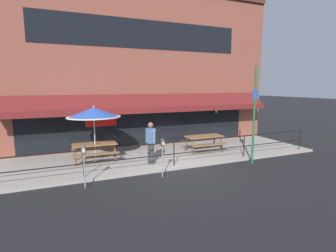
{
  "coord_description": "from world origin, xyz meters",
  "views": [
    {
      "loc": [
        -4.16,
        -8.94,
        3.26
      ],
      "look_at": [
        0.29,
        1.6,
        1.5
      ],
      "focal_mm": 28.0,
      "sensor_mm": 36.0,
      "label": 1
    }
  ],
  "objects_px": {
    "pedestrian_walking": "(151,141)",
    "parking_meter_far": "(162,146)",
    "picnic_table_left": "(95,147)",
    "patio_umbrella_left": "(94,113)",
    "picnic_table_centre": "(204,139)",
    "street_sign_pole": "(254,115)",
    "parking_meter_near": "(84,153)"
  },
  "relations": [
    {
      "from": "street_sign_pole",
      "to": "parking_meter_near",
      "type": "bearing_deg",
      "value": -179.55
    },
    {
      "from": "parking_meter_near",
      "to": "street_sign_pole",
      "type": "height_order",
      "value": "street_sign_pole"
    },
    {
      "from": "parking_meter_far",
      "to": "pedestrian_walking",
      "type": "bearing_deg",
      "value": 88.09
    },
    {
      "from": "parking_meter_near",
      "to": "pedestrian_walking",
      "type": "bearing_deg",
      "value": 27.17
    },
    {
      "from": "picnic_table_centre",
      "to": "parking_meter_near",
      "type": "height_order",
      "value": "parking_meter_near"
    },
    {
      "from": "patio_umbrella_left",
      "to": "street_sign_pole",
      "type": "xyz_separation_m",
      "value": [
        6.11,
        -2.39,
        -0.1
      ]
    },
    {
      "from": "pedestrian_walking",
      "to": "parking_meter_far",
      "type": "height_order",
      "value": "pedestrian_walking"
    },
    {
      "from": "picnic_table_left",
      "to": "patio_umbrella_left",
      "type": "xyz_separation_m",
      "value": [
        0.0,
        -0.22,
        1.47
      ]
    },
    {
      "from": "patio_umbrella_left",
      "to": "pedestrian_walking",
      "type": "height_order",
      "value": "patio_umbrella_left"
    },
    {
      "from": "pedestrian_walking",
      "to": "parking_meter_far",
      "type": "distance_m",
      "value": 1.41
    },
    {
      "from": "parking_meter_far",
      "to": "picnic_table_centre",
      "type": "bearing_deg",
      "value": 37.21
    },
    {
      "from": "pedestrian_walking",
      "to": "street_sign_pole",
      "type": "height_order",
      "value": "street_sign_pole"
    },
    {
      "from": "pedestrian_walking",
      "to": "parking_meter_near",
      "type": "relative_size",
      "value": 1.2
    },
    {
      "from": "pedestrian_walking",
      "to": "street_sign_pole",
      "type": "bearing_deg",
      "value": -18.39
    },
    {
      "from": "patio_umbrella_left",
      "to": "pedestrian_walking",
      "type": "distance_m",
      "value": 2.57
    },
    {
      "from": "patio_umbrella_left",
      "to": "pedestrian_walking",
      "type": "bearing_deg",
      "value": -26.77
    },
    {
      "from": "patio_umbrella_left",
      "to": "pedestrian_walking",
      "type": "xyz_separation_m",
      "value": [
        2.06,
        -1.04,
        -1.12
      ]
    },
    {
      "from": "street_sign_pole",
      "to": "picnic_table_left",
      "type": "bearing_deg",
      "value": 156.88
    },
    {
      "from": "parking_meter_near",
      "to": "patio_umbrella_left",
      "type": "bearing_deg",
      "value": 74.81
    },
    {
      "from": "patio_umbrella_left",
      "to": "parking_meter_far",
      "type": "distance_m",
      "value": 3.34
    },
    {
      "from": "picnic_table_centre",
      "to": "pedestrian_walking",
      "type": "distance_m",
      "value": 3.23
    },
    {
      "from": "patio_umbrella_left",
      "to": "parking_meter_far",
      "type": "relative_size",
      "value": 1.67
    },
    {
      "from": "pedestrian_walking",
      "to": "street_sign_pole",
      "type": "relative_size",
      "value": 0.42
    },
    {
      "from": "pedestrian_walking",
      "to": "picnic_table_left",
      "type": "bearing_deg",
      "value": 148.54
    },
    {
      "from": "picnic_table_left",
      "to": "parking_meter_far",
      "type": "bearing_deg",
      "value": -52.92
    },
    {
      "from": "picnic_table_centre",
      "to": "patio_umbrella_left",
      "type": "distance_m",
      "value": 5.33
    },
    {
      "from": "patio_umbrella_left",
      "to": "street_sign_pole",
      "type": "relative_size",
      "value": 0.59
    },
    {
      "from": "parking_meter_far",
      "to": "picnic_table_left",
      "type": "bearing_deg",
      "value": 127.08
    },
    {
      "from": "picnic_table_centre",
      "to": "parking_meter_near",
      "type": "relative_size",
      "value": 1.27
    },
    {
      "from": "pedestrian_walking",
      "to": "street_sign_pole",
      "type": "xyz_separation_m",
      "value": [
        4.05,
        -1.35,
        1.02
      ]
    },
    {
      "from": "picnic_table_left",
      "to": "patio_umbrella_left",
      "type": "bearing_deg",
      "value": -90.0
    },
    {
      "from": "patio_umbrella_left",
      "to": "parking_meter_near",
      "type": "height_order",
      "value": "patio_umbrella_left"
    }
  ]
}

